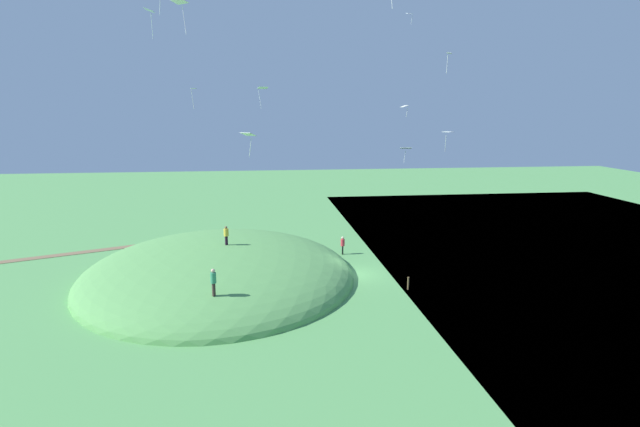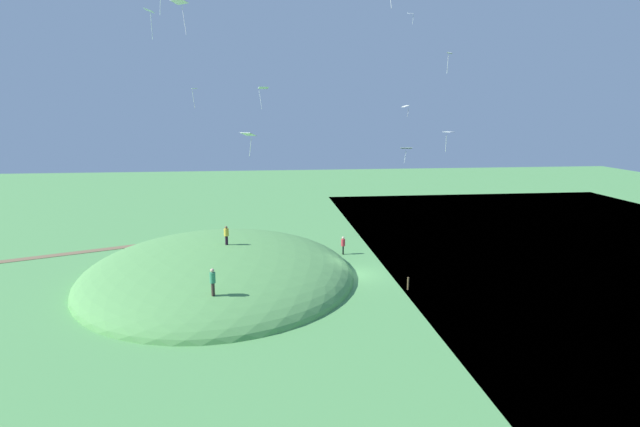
{
  "view_description": "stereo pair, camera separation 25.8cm",
  "coord_description": "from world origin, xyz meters",
  "px_view_note": "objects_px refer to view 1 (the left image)",
  "views": [
    {
      "loc": [
        7.77,
        40.1,
        13.53
      ],
      "look_at": [
        2.99,
        0.73,
        5.53
      ],
      "focal_mm": 28.04,
      "sensor_mm": 36.0,
      "label": 1
    },
    {
      "loc": [
        7.51,
        40.13,
        13.53
      ],
      "look_at": [
        2.99,
        0.73,
        5.53
      ],
      "focal_mm": 28.04,
      "sensor_mm": 36.0,
      "label": 2
    }
  ],
  "objects_px": {
    "person_watching_kites": "(213,279)",
    "person_near_shore": "(226,233)",
    "kite_0": "(404,107)",
    "kite_5": "(410,14)",
    "kite_9": "(406,149)",
    "kite_8": "(149,12)",
    "mooring_post": "(408,283)",
    "kite_4": "(448,133)",
    "kite_12": "(193,90)",
    "kite_10": "(180,3)",
    "kite_7": "(449,55)",
    "kite_3": "(248,135)",
    "person_on_hilltop": "(343,243)",
    "kite_6": "(262,89)"
  },
  "relations": [
    {
      "from": "person_watching_kites",
      "to": "person_near_shore",
      "type": "bearing_deg",
      "value": 40.73
    },
    {
      "from": "person_near_shore",
      "to": "kite_0",
      "type": "xyz_separation_m",
      "value": [
        -19.25,
        -14.52,
        10.57
      ]
    },
    {
      "from": "kite_5",
      "to": "kite_9",
      "type": "xyz_separation_m",
      "value": [
        3.94,
        13.42,
        -13.99
      ]
    },
    {
      "from": "person_watching_kites",
      "to": "kite_9",
      "type": "height_order",
      "value": "kite_9"
    },
    {
      "from": "kite_8",
      "to": "mooring_post",
      "type": "xyz_separation_m",
      "value": [
        -17.82,
        -2.16,
        -19.14
      ]
    },
    {
      "from": "person_near_shore",
      "to": "kite_4",
      "type": "xyz_separation_m",
      "value": [
        -19.16,
        -0.77,
        8.19
      ]
    },
    {
      "from": "kite_12",
      "to": "kite_10",
      "type": "bearing_deg",
      "value": 94.74
    },
    {
      "from": "kite_8",
      "to": "kite_9",
      "type": "bearing_deg",
      "value": -152.22
    },
    {
      "from": "kite_8",
      "to": "kite_12",
      "type": "xyz_separation_m",
      "value": [
        -0.14,
        -18.83,
        -3.87
      ]
    },
    {
      "from": "person_watching_kites",
      "to": "kite_7",
      "type": "bearing_deg",
      "value": -19.75
    },
    {
      "from": "kite_12",
      "to": "kite_3",
      "type": "bearing_deg",
      "value": 113.8
    },
    {
      "from": "person_on_hilltop",
      "to": "kite_9",
      "type": "bearing_deg",
      "value": 65.99
    },
    {
      "from": "person_on_hilltop",
      "to": "kite_3",
      "type": "xyz_separation_m",
      "value": [
        8.65,
        6.38,
        10.69
      ]
    },
    {
      "from": "person_on_hilltop",
      "to": "kite_8",
      "type": "height_order",
      "value": "kite_8"
    },
    {
      "from": "kite_12",
      "to": "kite_5",
      "type": "bearing_deg",
      "value": -168.06
    },
    {
      "from": "person_near_shore",
      "to": "kite_5",
      "type": "distance_m",
      "value": 33.11
    },
    {
      "from": "kite_8",
      "to": "kite_9",
      "type": "xyz_separation_m",
      "value": [
        -19.71,
        -10.39,
        -9.28
      ]
    },
    {
      "from": "mooring_post",
      "to": "kite_5",
      "type": "bearing_deg",
      "value": -105.1
    },
    {
      "from": "kite_10",
      "to": "mooring_post",
      "type": "xyz_separation_m",
      "value": [
        -16.36,
        0.82,
        -20.29
      ]
    },
    {
      "from": "kite_3",
      "to": "kite_7",
      "type": "xyz_separation_m",
      "value": [
        -16.65,
        -1.71,
        6.4
      ]
    },
    {
      "from": "kite_10",
      "to": "kite_6",
      "type": "bearing_deg",
      "value": -117.07
    },
    {
      "from": "person_near_shore",
      "to": "kite_3",
      "type": "height_order",
      "value": "kite_3"
    },
    {
      "from": "kite_8",
      "to": "mooring_post",
      "type": "height_order",
      "value": "kite_8"
    },
    {
      "from": "kite_5",
      "to": "kite_10",
      "type": "xyz_separation_m",
      "value": [
        22.2,
        20.82,
        -3.57
      ]
    },
    {
      "from": "kite_9",
      "to": "kite_12",
      "type": "distance_m",
      "value": 21.99
    },
    {
      "from": "person_watching_kites",
      "to": "kite_4",
      "type": "bearing_deg",
      "value": -19.37
    },
    {
      "from": "kite_0",
      "to": "kite_4",
      "type": "distance_m",
      "value": 13.96
    },
    {
      "from": "kite_7",
      "to": "kite_4",
      "type": "bearing_deg",
      "value": -136.93
    },
    {
      "from": "kite_8",
      "to": "kite_12",
      "type": "relative_size",
      "value": 0.9
    },
    {
      "from": "kite_3",
      "to": "kite_5",
      "type": "bearing_deg",
      "value": -135.49
    },
    {
      "from": "kite_5",
      "to": "kite_9",
      "type": "relative_size",
      "value": 0.85
    },
    {
      "from": "kite_4",
      "to": "mooring_post",
      "type": "height_order",
      "value": "kite_4"
    },
    {
      "from": "kite_3",
      "to": "kite_10",
      "type": "relative_size",
      "value": 0.84
    },
    {
      "from": "kite_10",
      "to": "kite_12",
      "type": "bearing_deg",
      "value": -85.26
    },
    {
      "from": "kite_0",
      "to": "kite_6",
      "type": "xyz_separation_m",
      "value": [
        15.9,
        8.24,
        1.46
      ]
    },
    {
      "from": "person_on_hilltop",
      "to": "kite_3",
      "type": "height_order",
      "value": "kite_3"
    },
    {
      "from": "person_near_shore",
      "to": "kite_5",
      "type": "relative_size",
      "value": 1.31
    },
    {
      "from": "person_watching_kites",
      "to": "person_on_hilltop",
      "type": "bearing_deg",
      "value": 5.57
    },
    {
      "from": "kite_10",
      "to": "kite_12",
      "type": "xyz_separation_m",
      "value": [
        1.31,
        -15.85,
        -5.02
      ]
    },
    {
      "from": "kite_4",
      "to": "kite_10",
      "type": "bearing_deg",
      "value": 13.94
    },
    {
      "from": "person_watching_kites",
      "to": "kite_3",
      "type": "xyz_separation_m",
      "value": [
        -2.34,
        -8.42,
        8.84
      ]
    },
    {
      "from": "kite_9",
      "to": "person_watching_kites",
      "type": "bearing_deg",
      "value": 37.7
    },
    {
      "from": "person_watching_kites",
      "to": "kite_6",
      "type": "relative_size",
      "value": 0.93
    },
    {
      "from": "kite_0",
      "to": "kite_7",
      "type": "relative_size",
      "value": 0.79
    },
    {
      "from": "kite_0",
      "to": "person_watching_kites",
      "type": "bearing_deg",
      "value": 51.22
    },
    {
      "from": "kite_7",
      "to": "person_near_shore",
      "type": "bearing_deg",
      "value": 1.19
    },
    {
      "from": "person_near_shore",
      "to": "kite_8",
      "type": "bearing_deg",
      "value": -166.76
    },
    {
      "from": "kite_8",
      "to": "kite_9",
      "type": "distance_m",
      "value": 24.14
    },
    {
      "from": "kite_4",
      "to": "kite_12",
      "type": "bearing_deg",
      "value": -25.0
    },
    {
      "from": "person_on_hilltop",
      "to": "kite_10",
      "type": "bearing_deg",
      "value": -55.35
    }
  ]
}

